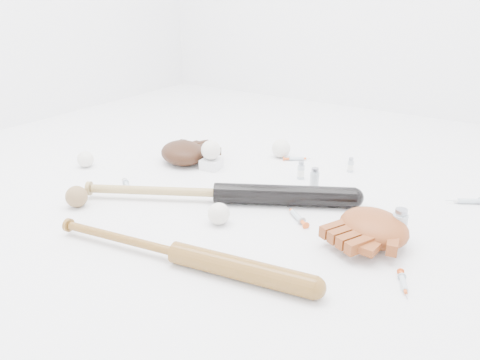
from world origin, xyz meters
The scene contains 20 objects.
bat_dark centered at (-0.04, -0.08, 0.04)m, with size 0.99×0.07×0.07m, color black, non-canonical shape.
bat_wood centered at (0.09, -0.45, 0.03)m, with size 0.82×0.06×0.06m, color brown, non-canonical shape.
glove_dark centered at (-0.39, 0.16, 0.05)m, with size 0.26×0.26×0.09m, color black, non-canonical shape.
glove_tan centered at (0.50, -0.04, 0.05)m, with size 0.26×0.26×0.09m, color brown, non-canonical shape.
trading_card centered at (-0.47, 0.32, 0.00)m, with size 0.06×0.08×0.00m, color #BA8A22.
pedestal centered at (-0.25, 0.17, 0.02)m, with size 0.08×0.08×0.04m, color white.
baseball_on_pedestal centered at (-0.25, 0.17, 0.08)m, with size 0.08×0.08×0.08m, color silver.
baseball_left centered at (-0.70, -0.10, 0.03)m, with size 0.07×0.07×0.07m, color silver.
baseball_upper centered at (-0.07, 0.45, 0.04)m, with size 0.08×0.08×0.08m, color silver.
baseball_mid centered at (0.06, -0.21, 0.04)m, with size 0.07×0.07×0.07m, color silver.
baseball_aged centered at (-0.42, -0.37, 0.04)m, with size 0.07×0.07×0.07m, color olive.
syringe_0 centered at (-0.40, -0.16, 0.01)m, with size 0.14×0.02×0.02m, color #ADBCC6, non-canonical shape.
syringe_1 centered at (0.25, -0.04, 0.01)m, with size 0.16×0.03×0.02m, color #ADBCC6, non-canonical shape.
syringe_2 centered at (0.00, 0.45, 0.01)m, with size 0.14×0.02×0.02m, color #ADBCC6, non-canonical shape.
syringe_3 centered at (0.64, -0.22, 0.01)m, with size 0.13×0.02×0.02m, color #ADBCC6, non-canonical shape.
syringe_4 centered at (0.70, 0.39, 0.01)m, with size 0.16×0.03×0.02m, color #ADBCC6, non-canonical shape.
vial_0 centered at (0.11, 0.27, 0.04)m, with size 0.03×0.03×0.07m, color silver.
vial_1 centered at (0.25, 0.45, 0.03)m, with size 0.02×0.02×0.06m, color silver.
vial_2 centered at (0.20, 0.21, 0.04)m, with size 0.03×0.03×0.09m, color silver.
vial_3 centered at (0.56, 0.00, 0.05)m, with size 0.04×0.04×0.11m, color silver.
Camera 1 is at (0.83, -1.28, 0.71)m, focal length 35.00 mm.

